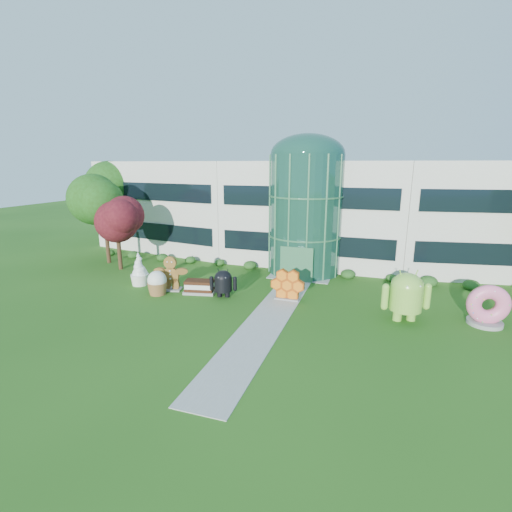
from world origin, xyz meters
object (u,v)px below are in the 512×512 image
(android_green, at_px, (406,293))
(donut, at_px, (487,304))
(android_black, at_px, (223,281))
(gingerbread, at_px, (171,273))

(android_green, xyz_separation_m, donut, (4.42, 0.85, -0.48))
(android_black, distance_m, donut, 16.25)
(android_green, bearing_deg, android_black, 159.28)
(android_black, height_order, gingerbread, gingerbread)
(android_green, height_order, donut, android_green)
(android_black, bearing_deg, android_green, -17.21)
(gingerbread, bearing_deg, android_green, -15.18)
(android_black, distance_m, gingerbread, 4.23)
(donut, distance_m, gingerbread, 20.47)
(android_green, relative_size, donut, 1.39)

